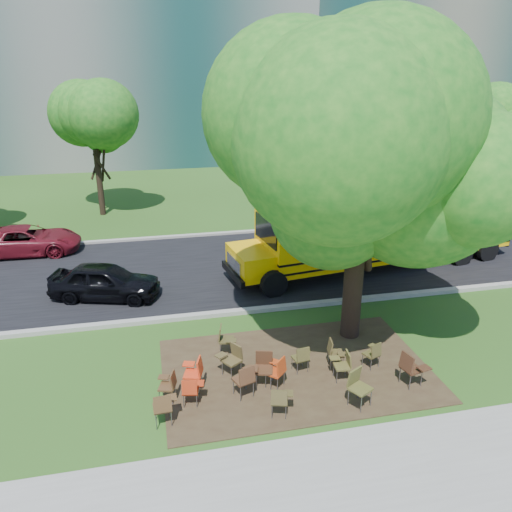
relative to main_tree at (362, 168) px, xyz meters
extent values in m
plane|color=#284916|center=(-3.10, -0.92, -5.04)|extent=(160.00, 160.00, 0.00)
cube|color=#382819|center=(-2.10, -1.42, -5.02)|extent=(7.00, 4.50, 0.03)
cube|color=black|center=(-3.10, 6.08, -5.02)|extent=(80.00, 8.00, 0.04)
cube|color=gray|center=(-3.10, 2.08, -4.97)|extent=(80.00, 0.25, 0.14)
cube|color=gray|center=(-3.10, 10.18, -4.97)|extent=(80.00, 0.25, 0.14)
cube|color=gray|center=(-11.10, 35.08, 5.96)|extent=(38.00, 16.00, 22.00)
cube|color=slate|center=(20.90, 37.08, 7.46)|extent=(30.00, 16.00, 25.00)
cylinder|color=black|center=(-8.10, 15.08, -3.29)|extent=(0.32, 0.32, 3.50)
sphere|color=#166118|center=(-8.10, 15.08, -0.82)|extent=(4.80, 4.80, 4.80)
cylinder|color=black|center=(4.90, 13.08, -2.94)|extent=(0.38, 0.38, 4.20)
sphere|color=#166118|center=(4.90, 13.08, 0.00)|extent=(5.60, 5.60, 5.60)
cylinder|color=black|center=(12.90, 12.08, -3.24)|extent=(0.34, 0.34, 3.60)
sphere|color=#166118|center=(12.90, 12.08, -0.69)|extent=(5.00, 5.00, 5.00)
cylinder|color=black|center=(0.00, 0.00, -3.05)|extent=(0.56, 0.56, 3.97)
sphere|color=#166118|center=(0.00, 0.00, 0.01)|extent=(7.20, 7.20, 7.20)
cube|color=#FFBD08|center=(3.64, 5.08, -3.34)|extent=(10.76, 3.96, 2.34)
cube|color=black|center=(3.92, 5.13, -3.08)|extent=(10.20, 3.91, 0.57)
cube|color=#FFBD08|center=(-2.15, 4.19, -4.08)|extent=(1.55, 2.27, 0.91)
cube|color=black|center=(3.64, 5.08, -3.94)|extent=(10.78, 3.99, 0.08)
cube|color=black|center=(3.64, 5.08, -4.29)|extent=(10.78, 3.99, 0.08)
cylinder|color=black|center=(-1.56, 3.07, -4.56)|extent=(0.99, 0.43, 0.96)
cylinder|color=black|center=(-1.93, 5.44, -4.56)|extent=(0.99, 0.43, 0.96)
cylinder|color=black|center=(6.56, 4.32, -4.56)|extent=(0.99, 0.43, 0.96)
cylinder|color=black|center=(6.20, 6.68, -4.56)|extent=(0.99, 0.43, 0.96)
cylinder|color=black|center=(7.89, 4.52, -4.56)|extent=(0.99, 0.43, 0.96)
cylinder|color=black|center=(7.52, 6.89, -4.56)|extent=(0.99, 0.43, 0.96)
cube|color=#51371D|center=(-5.64, -2.82, -4.60)|extent=(0.44, 0.42, 0.05)
cube|color=#51371D|center=(-5.63, -3.00, -4.38)|extent=(0.40, 0.12, 0.39)
cube|color=#51371D|center=(-5.41, -2.67, -4.48)|extent=(0.23, 0.29, 0.03)
cylinder|color=slate|center=(-5.81, -2.67, -4.82)|extent=(0.02, 0.02, 0.44)
cylinder|color=slate|center=(-5.46, -2.98, -4.82)|extent=(0.02, 0.02, 0.44)
cube|color=#B03012|center=(-4.96, -2.28, -4.64)|extent=(0.44, 0.42, 0.04)
cube|color=#B03012|center=(-4.99, -2.43, -4.44)|extent=(0.37, 0.15, 0.36)
cube|color=#B03012|center=(-4.73, -2.19, -4.53)|extent=(0.24, 0.28, 0.03)
cylinder|color=slate|center=(-5.08, -2.10, -4.84)|extent=(0.02, 0.02, 0.40)
cylinder|color=slate|center=(-4.84, -2.45, -4.84)|extent=(0.02, 0.02, 0.40)
cube|color=#4F301C|center=(-3.68, -2.23, -4.57)|extent=(0.55, 0.54, 0.05)
cube|color=#4F301C|center=(-3.62, -2.40, -4.34)|extent=(0.43, 0.23, 0.42)
cube|color=#4F301C|center=(-3.49, -2.01, -4.44)|extent=(0.31, 0.35, 0.03)
cylinder|color=slate|center=(-3.90, -2.11, -4.80)|extent=(0.03, 0.03, 0.47)
cylinder|color=slate|center=(-3.45, -2.34, -4.80)|extent=(0.03, 0.03, 0.47)
cube|color=#492C1A|center=(-3.10, -1.93, -4.56)|extent=(0.55, 0.53, 0.05)
cube|color=#492C1A|center=(-3.05, -1.75, -4.32)|extent=(0.44, 0.21, 0.43)
cube|color=#492C1A|center=(-3.39, -2.01, -4.43)|extent=(0.31, 0.35, 0.03)
cylinder|color=slate|center=(-2.97, -2.16, -4.80)|extent=(0.03, 0.03, 0.48)
cylinder|color=slate|center=(-3.23, -1.71, -4.80)|extent=(0.03, 0.03, 0.48)
cube|color=#493F1F|center=(-3.01, -3.11, -4.63)|extent=(0.47, 0.46, 0.05)
cube|color=#493F1F|center=(-3.06, -3.27, -4.42)|extent=(0.38, 0.18, 0.37)
cube|color=#493F1F|center=(-2.77, -3.04, -4.52)|extent=(0.26, 0.30, 0.03)
cylinder|color=slate|center=(-3.12, -2.91, -4.83)|extent=(0.02, 0.02, 0.41)
cylinder|color=slate|center=(-2.90, -3.30, -4.83)|extent=(0.02, 0.02, 0.41)
cube|color=brown|center=(-1.07, -3.20, -4.54)|extent=(0.62, 0.61, 0.06)
cube|color=brown|center=(-1.16, -3.03, -4.30)|extent=(0.44, 0.31, 0.44)
cube|color=brown|center=(-1.22, -3.46, -4.41)|extent=(0.36, 0.39, 0.03)
cylinder|color=slate|center=(-0.81, -3.27, -4.79)|extent=(0.03, 0.03, 0.50)
cylinder|color=slate|center=(-1.32, -3.13, -4.79)|extent=(0.03, 0.03, 0.50)
cube|color=brown|center=(-1.10, -2.12, -4.62)|extent=(0.41, 0.43, 0.05)
cube|color=brown|center=(-0.93, -2.14, -4.41)|extent=(0.13, 0.38, 0.38)
cube|color=brown|center=(-1.21, -1.88, -4.50)|extent=(0.28, 0.23, 0.03)
cylinder|color=slate|center=(-1.28, -2.26, -4.83)|extent=(0.02, 0.02, 0.42)
cylinder|color=slate|center=(-0.93, -1.98, -4.83)|extent=(0.02, 0.02, 0.42)
cube|color=#412517|center=(0.53, -2.69, -4.55)|extent=(0.53, 0.55, 0.05)
cube|color=#412517|center=(0.34, -2.73, -4.31)|extent=(0.20, 0.45, 0.44)
cube|color=#412517|center=(0.74, -2.91, -4.42)|extent=(0.35, 0.30, 0.03)
cylinder|color=slate|center=(0.67, -2.46, -4.79)|extent=(0.03, 0.03, 0.49)
cylinder|color=slate|center=(0.39, -2.91, -4.79)|extent=(0.03, 0.03, 0.49)
cube|color=red|center=(-4.85, -1.72, -4.57)|extent=(0.52, 0.54, 0.05)
cube|color=red|center=(-4.67, -1.77, -4.34)|extent=(0.22, 0.43, 0.42)
cube|color=red|center=(-4.92, -1.44, -4.45)|extent=(0.34, 0.30, 0.03)
cylinder|color=slate|center=(-5.07, -1.83, -4.81)|extent=(0.02, 0.02, 0.47)
cylinder|color=slate|center=(-4.63, -1.60, -4.81)|extent=(0.02, 0.02, 0.47)
cube|color=#4E4122|center=(-3.81, -1.32, -4.58)|extent=(0.57, 0.58, 0.05)
cube|color=#4E4122|center=(-3.66, -1.22, -4.36)|extent=(0.30, 0.39, 0.41)
cube|color=#4E4122|center=(-4.06, -1.19, -4.46)|extent=(0.36, 0.34, 0.03)
cylinder|color=slate|center=(-3.86, -1.56, -4.81)|extent=(0.02, 0.02, 0.46)
cylinder|color=slate|center=(-3.76, -1.08, -4.81)|extent=(0.02, 0.02, 0.46)
cube|color=#47411F|center=(-3.77, -0.23, -4.59)|extent=(0.48, 0.50, 0.05)
cube|color=#47411F|center=(-3.94, -0.19, -4.37)|extent=(0.18, 0.41, 0.40)
cube|color=#47411F|center=(-3.68, -0.50, -4.47)|extent=(0.32, 0.28, 0.03)
cylinder|color=slate|center=(-3.56, -0.11, -4.81)|extent=(0.02, 0.02, 0.45)
cylinder|color=slate|center=(-3.97, -0.36, -4.81)|extent=(0.02, 0.02, 0.45)
cube|color=#4B4520|center=(-2.02, -1.51, -4.63)|extent=(0.44, 0.43, 0.05)
cube|color=#4B4520|center=(-1.99, -1.67, -4.43)|extent=(0.37, 0.15, 0.37)
cube|color=#4B4520|center=(-1.83, -1.34, -4.52)|extent=(0.24, 0.29, 0.03)
cylinder|color=slate|center=(-2.20, -1.38, -4.83)|extent=(0.02, 0.02, 0.41)
cylinder|color=slate|center=(-1.84, -1.63, -4.83)|extent=(0.02, 0.02, 0.41)
cube|color=#4B3E20|center=(-1.03, -1.52, -4.61)|extent=(0.44, 0.45, 0.05)
cube|color=#4B3E20|center=(-1.19, -1.49, -4.40)|extent=(0.15, 0.39, 0.38)
cube|color=#4B3E20|center=(-0.93, -1.76, -4.50)|extent=(0.30, 0.25, 0.03)
cylinder|color=slate|center=(-0.84, -1.38, -4.83)|extent=(0.02, 0.02, 0.43)
cylinder|color=slate|center=(-1.21, -1.65, -4.83)|extent=(0.02, 0.02, 0.43)
cube|color=#49421F|center=(-0.11, -1.72, -4.64)|extent=(0.48, 0.47, 0.04)
cube|color=#49421F|center=(-0.04, -1.87, -4.44)|extent=(0.36, 0.22, 0.36)
cube|color=#49421F|center=(0.04, -1.52, -4.53)|extent=(0.28, 0.31, 0.03)
cylinder|color=slate|center=(-0.30, -1.64, -4.84)|extent=(0.02, 0.02, 0.40)
cylinder|color=slate|center=(0.09, -1.80, -4.84)|extent=(0.02, 0.02, 0.40)
cube|color=#4F331C|center=(-5.50, -2.02, -4.63)|extent=(0.46, 0.47, 0.05)
cube|color=#4F331C|center=(-5.34, -2.06, -4.43)|extent=(0.19, 0.38, 0.37)
cube|color=#4F331C|center=(-5.56, -1.77, -4.52)|extent=(0.30, 0.27, 0.03)
cylinder|color=slate|center=(-5.69, -2.12, -4.83)|extent=(0.02, 0.02, 0.41)
cylinder|color=slate|center=(-5.31, -1.91, -4.83)|extent=(0.02, 0.02, 0.41)
cube|color=#B43A13|center=(-2.84, -2.04, -4.59)|extent=(0.58, 0.58, 0.05)
cube|color=#B43A13|center=(-2.71, -2.17, -4.37)|extent=(0.34, 0.36, 0.40)
cube|color=#B43A13|center=(-2.78, -1.77, -4.47)|extent=(0.35, 0.35, 0.03)
cylinder|color=slate|center=(-3.08, -2.05, -4.81)|extent=(0.02, 0.02, 0.45)
cylinder|color=slate|center=(-2.60, -2.04, -4.81)|extent=(0.02, 0.02, 0.45)
imported|color=black|center=(-7.28, 4.22, -4.41)|extent=(3.99, 2.49, 1.27)
imported|color=maroon|center=(-10.81, 9.47, -4.43)|extent=(4.44, 2.13, 1.22)
camera|label=1|loc=(-5.56, -12.25, 2.56)|focal=35.00mm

